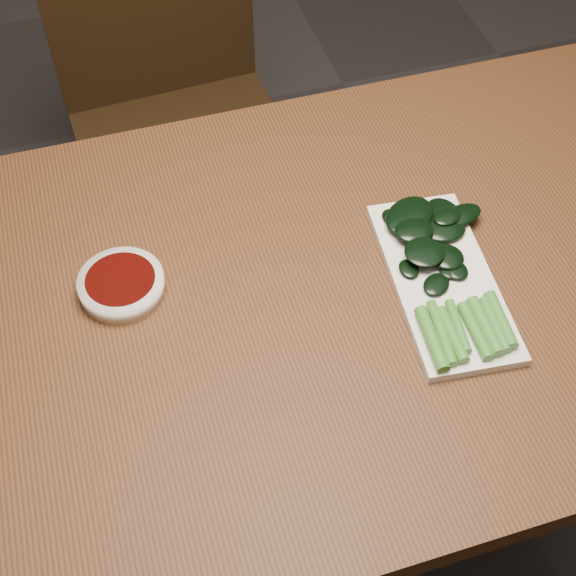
{
  "coord_description": "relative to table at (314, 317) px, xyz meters",
  "views": [
    {
      "loc": [
        -0.24,
        -0.65,
        1.62
      ],
      "look_at": [
        -0.04,
        0.0,
        0.76
      ],
      "focal_mm": 50.0,
      "sensor_mm": 36.0,
      "label": 1
    }
  ],
  "objects": [
    {
      "name": "ground",
      "position": [
        0.0,
        0.0,
        -0.68
      ],
      "size": [
        6.0,
        6.0,
        0.0
      ],
      "primitive_type": "plane",
      "color": "#2D2B2B",
      "rests_on": "ground"
    },
    {
      "name": "table",
      "position": [
        0.0,
        0.0,
        0.0
      ],
      "size": [
        1.4,
        0.8,
        0.75
      ],
      "color": "#4A2A15",
      "rests_on": "ground"
    },
    {
      "name": "chair_far",
      "position": [
        -0.06,
        0.76,
        -0.19
      ],
      "size": [
        0.47,
        0.47,
        0.89
      ],
      "rotation": [
        0.0,
        0.0,
        0.06
      ],
      "color": "black",
      "rests_on": "ground"
    },
    {
      "name": "sauce_bowl",
      "position": [
        -0.26,
        0.07,
        0.09
      ],
      "size": [
        0.12,
        0.12,
        0.03
      ],
      "color": "white",
      "rests_on": "table"
    },
    {
      "name": "serving_plate",
      "position": [
        0.17,
        -0.05,
        0.08
      ],
      "size": [
        0.17,
        0.32,
        0.01
      ],
      "rotation": [
        0.0,
        0.0,
        -0.1
      ],
      "color": "white",
      "rests_on": "table"
    },
    {
      "name": "gai_lan",
      "position": [
        0.18,
        -0.03,
        0.09
      ],
      "size": [
        0.18,
        0.31,
        0.02
      ],
      "color": "#418A2F",
      "rests_on": "serving_plate"
    }
  ]
}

